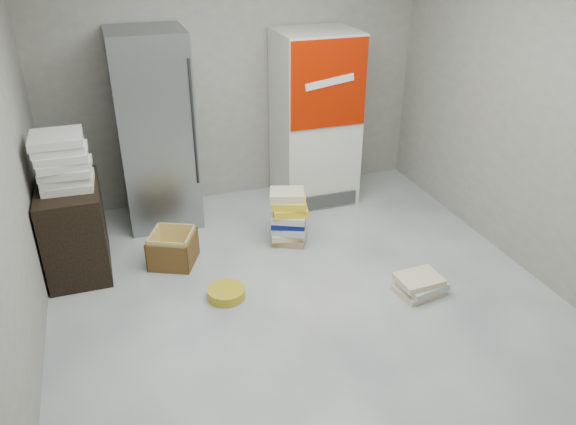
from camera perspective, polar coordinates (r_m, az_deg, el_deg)
The scene contains 10 objects.
ground at distance 4.40m, azimuth 3.31°, elevation -11.15°, with size 5.00×5.00×0.00m, color silver.
room_shell at distance 3.57m, azimuth 4.09°, elevation 12.01°, with size 4.04×5.04×2.82m.
steel_fridge at distance 5.62m, azimuth -13.33°, elevation 8.10°, with size 0.70×0.72×1.90m.
coke_cooler at distance 5.98m, azimuth 2.75°, elevation 9.54°, with size 0.80×0.73×1.80m.
wood_shelf at distance 5.16m, azimuth -20.87°, elevation -1.53°, with size 0.50×0.80×0.80m, color black.
supply_box_stack at distance 4.90m, azimuth -21.93°, elevation 4.91°, with size 0.44×0.43×0.45m.
phonebook_stack_main at distance 5.27m, azimuth 0.08°, elevation -0.52°, with size 0.40×0.38×0.54m.
phonebook_stack_side at distance 4.79m, azimuth 13.26°, elevation -7.17°, with size 0.42×0.34×0.16m.
cardboard_box at distance 5.14m, azimuth -11.60°, elevation -3.78°, with size 0.50×0.50×0.31m.
bucket_lid at distance 4.67m, azimuth -6.26°, elevation -8.12°, with size 0.31×0.31×0.08m, color gold.
Camera 1 is at (-1.33, -3.17, 2.75)m, focal length 35.00 mm.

